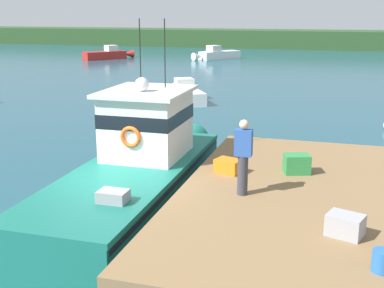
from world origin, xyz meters
name	(u,v)px	position (x,y,z in m)	size (l,w,h in m)	color
ground_plane	(117,220)	(0.00, 0.00, 0.00)	(200.00, 200.00, 0.00)	#1E4C5B
dock	(320,199)	(4.80, 0.00, 1.07)	(6.00, 9.00, 1.20)	#4C3D2D
main_fishing_boat	(139,169)	(0.20, 1.03, 1.01)	(2.59, 9.81, 4.80)	#196B5B
crate_stack_near_edge	(297,164)	(4.18, 1.29, 1.43)	(0.60, 0.44, 0.46)	#2D8442
crate_single_far	(345,225)	(5.29, -1.99, 1.39)	(0.60, 0.44, 0.39)	#9E9EA3
crate_stack_mid_dock	(228,166)	(2.59, 0.87, 1.36)	(0.60, 0.44, 0.33)	orange
bait_bucket	(383,261)	(5.83, -3.13, 1.37)	(0.32, 0.32, 0.34)	#2866B2
deckhand_by_the_boat	(243,156)	(3.20, -0.51, 2.06)	(0.36, 0.22, 1.63)	#383842
moored_boat_off_the_point	(108,54)	(-18.97, 38.92, 0.50)	(4.40, 5.14, 1.44)	red
moored_boat_mid_harbor	(217,54)	(-7.73, 41.92, 0.50)	(4.49, 5.23, 1.47)	white
moored_boat_far_left	(186,93)	(-3.42, 16.76, 0.43)	(3.34, 4.67, 1.24)	white
mooring_buoy_outer	(104,98)	(-7.74, 15.06, 0.22)	(0.44, 0.44, 0.44)	silver
far_shoreline	(305,39)	(0.00, 62.00, 1.20)	(120.00, 8.00, 2.40)	#284723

